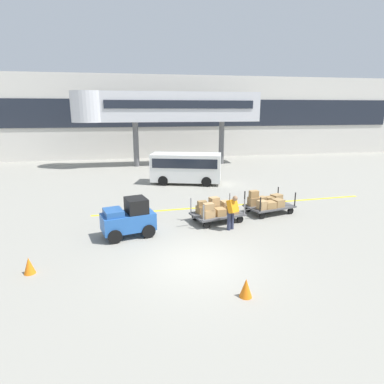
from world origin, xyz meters
name	(u,v)px	position (x,y,z in m)	size (l,w,h in m)	color
ground_plane	(197,262)	(0.00, 0.00, 0.00)	(120.00, 120.00, 0.00)	gray
apron_lead_line	(237,205)	(3.53, 6.31, 0.00)	(15.38, 0.20, 0.01)	yellow
terminal_building	(149,117)	(0.00, 25.98, 4.28)	(58.51, 2.51, 8.54)	beige
jet_bridge	(161,108)	(0.76, 19.99, 5.24)	(16.68, 3.00, 6.59)	silver
baggage_tug	(129,219)	(-2.26, 2.87, 0.75)	(2.31, 1.67, 1.58)	#2659A5
baggage_cart_lead	(216,210)	(1.71, 3.91, 0.54)	(3.09, 1.93, 1.10)	#4C4C4F
baggage_cart_middle	(267,203)	(4.57, 4.68, 0.53)	(3.09, 1.93, 1.16)	#4C4C4F
baggage_handler	(232,211)	(2.10, 2.74, 0.87)	(0.56, 0.56, 1.56)	#2D334C
shuttle_van	(186,166)	(1.71, 12.14, 1.23)	(5.14, 3.21, 2.10)	white
safety_cone_near	(246,288)	(0.92, -2.33, 0.28)	(0.36, 0.36, 0.55)	orange
safety_cone_far	(29,266)	(-5.40, 0.22, 0.28)	(0.36, 0.36, 0.55)	orange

